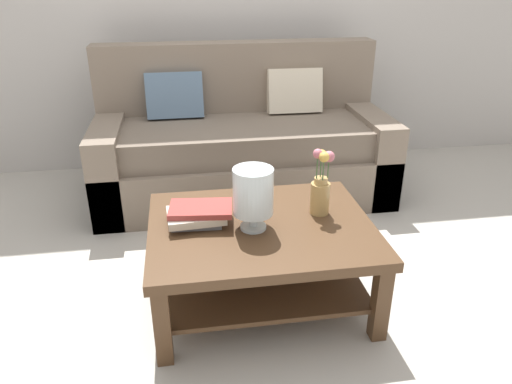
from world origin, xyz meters
TOP-DOWN VIEW (x-y plane):
  - ground_plane at (0.00, 0.00)m, footprint 10.00×10.00m
  - couch at (-0.02, 0.93)m, footprint 2.06×0.90m
  - coffee_table at (-0.10, -0.39)m, footprint 1.07×0.86m
  - book_stack_main at (-0.40, -0.34)m, footprint 0.32×0.22m
  - glass_hurricane_vase at (-0.14, -0.42)m, footprint 0.19×0.19m
  - flower_pitcher at (0.21, -0.32)m, footprint 0.11×0.10m

SIDE VIEW (x-z plane):
  - ground_plane at x=0.00m, z-range 0.00..0.00m
  - coffee_table at x=-0.10m, z-range 0.10..0.53m
  - couch at x=-0.02m, z-range -0.17..0.89m
  - book_stack_main at x=-0.40m, z-range 0.44..0.53m
  - flower_pitcher at x=0.21m, z-range 0.40..0.75m
  - glass_hurricane_vase at x=-0.14m, z-range 0.47..0.77m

